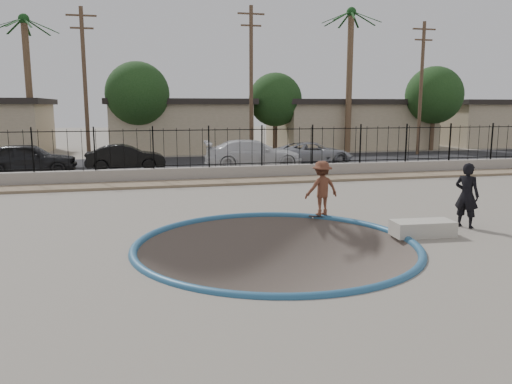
{
  "coord_description": "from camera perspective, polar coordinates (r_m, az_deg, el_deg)",
  "views": [
    {
      "loc": [
        -3.24,
        -12.37,
        3.36
      ],
      "look_at": [
        0.22,
        2.0,
        0.82
      ],
      "focal_mm": 35.0,
      "sensor_mm": 36.0,
      "label": 1
    }
  ],
  "objects": [
    {
      "name": "ground",
      "position": [
        24.98,
        -5.87,
        -0.57
      ],
      "size": [
        120.0,
        120.0,
        2.2
      ],
      "primitive_type": "cube",
      "color": "slate",
      "rests_on": "ground"
    },
    {
      "name": "bowl_pit",
      "position": [
        12.29,
        2.31,
        -6.11
      ],
      "size": [
        6.84,
        6.84,
        1.8
      ],
      "primitive_type": null,
      "color": "#453B35",
      "rests_on": "ground"
    },
    {
      "name": "coping_ring",
      "position": [
        12.29,
        2.31,
        -6.11
      ],
      "size": [
        7.04,
        7.04,
        0.2
      ],
      "primitive_type": "torus",
      "color": "#275980",
      "rests_on": "ground"
    },
    {
      "name": "rock_strip",
      "position": [
        22.06,
        -4.94,
        1.11
      ],
      "size": [
        42.0,
        1.6,
        0.11
      ],
      "primitive_type": "cube",
      "color": "#9C8166",
      "rests_on": "ground"
    },
    {
      "name": "retaining_wall",
      "position": [
        23.1,
        -5.36,
        2.11
      ],
      "size": [
        42.0,
        0.45,
        0.6
      ],
      "primitive_type": "cube",
      "color": "gray",
      "rests_on": "ground"
    },
    {
      "name": "fence",
      "position": [
        22.97,
        -5.41,
        5.08
      ],
      "size": [
        40.0,
        0.04,
        1.8
      ],
      "color": "black",
      "rests_on": "retaining_wall"
    },
    {
      "name": "street",
      "position": [
        29.73,
        -7.21,
        3.24
      ],
      "size": [
        90.0,
        8.0,
        0.04
      ],
      "primitive_type": "cube",
      "color": "black",
      "rests_on": "ground"
    },
    {
      "name": "house_center",
      "position": [
        39.03,
        -8.85,
        7.62
      ],
      "size": [
        10.6,
        8.6,
        3.9
      ],
      "color": "tan",
      "rests_on": "ground"
    },
    {
      "name": "house_east",
      "position": [
        42.54,
        10.47,
        7.74
      ],
      "size": [
        12.6,
        8.6,
        3.9
      ],
      "color": "tan",
      "rests_on": "ground"
    },
    {
      "name": "house_east_far",
      "position": [
        49.89,
        25.45,
        7.24
      ],
      "size": [
        11.6,
        8.6,
        3.9
      ],
      "color": "tan",
      "rests_on": "ground"
    },
    {
      "name": "palm_mid",
      "position": [
        37.14,
        -24.76,
        14.04
      ],
      "size": [
        2.3,
        2.3,
        9.3
      ],
      "color": "brown",
      "rests_on": "ground"
    },
    {
      "name": "palm_right",
      "position": [
        37.8,
        10.72,
        15.63
      ],
      "size": [
        2.3,
        2.3,
        10.3
      ],
      "color": "brown",
      "rests_on": "ground"
    },
    {
      "name": "utility_pole_left",
      "position": [
        31.51,
        -18.96,
        11.69
      ],
      "size": [
        1.7,
        0.24,
        9.0
      ],
      "color": "#473323",
      "rests_on": "ground"
    },
    {
      "name": "utility_pole_mid",
      "position": [
        32.23,
        -0.56,
        12.6
      ],
      "size": [
        1.7,
        0.24,
        9.5
      ],
      "color": "#473323",
      "rests_on": "ground"
    },
    {
      "name": "utility_pole_right",
      "position": [
        36.82,
        18.34,
        11.37
      ],
      "size": [
        1.7,
        0.24,
        9.0
      ],
      "color": "#473323",
      "rests_on": "ground"
    },
    {
      "name": "street_tree_left",
      "position": [
        35.38,
        -13.39,
        10.85
      ],
      "size": [
        4.32,
        4.32,
        6.36
      ],
      "color": "#473323",
      "rests_on": "ground"
    },
    {
      "name": "street_tree_mid",
      "position": [
        37.78,
        2.22,
        10.49
      ],
      "size": [
        3.96,
        3.96,
        5.83
      ],
      "color": "#473323",
      "rests_on": "ground"
    },
    {
      "name": "street_tree_right",
      "position": [
        40.94,
        19.7,
        10.37
      ],
      "size": [
        4.32,
        4.32,
        6.36
      ],
      "color": "#473323",
      "rests_on": "ground"
    },
    {
      "name": "skater",
      "position": [
        15.19,
        7.51,
        0.07
      ],
      "size": [
        1.14,
        0.75,
        1.65
      ],
      "primitive_type": "imported",
      "rotation": [
        0.0,
        0.0,
        3.28
      ],
      "color": "brown",
      "rests_on": "ground"
    },
    {
      "name": "skateboard",
      "position": [
        15.34,
        7.45,
        -2.77
      ],
      "size": [
        0.77,
        0.43,
        0.06
      ],
      "rotation": [
        0.0,
        0.0,
        -0.35
      ],
      "color": "black",
      "rests_on": "ground"
    },
    {
      "name": "videographer",
      "position": [
        15.09,
        22.94,
        -0.35
      ],
      "size": [
        0.73,
        0.8,
        1.82
      ],
      "primitive_type": "imported",
      "rotation": [
        0.0,
        0.0,
        2.15
      ],
      "color": "black",
      "rests_on": "ground"
    },
    {
      "name": "concrete_ledge",
      "position": [
        13.84,
        18.51,
        -3.95
      ],
      "size": [
        1.65,
        0.81,
        0.4
      ],
      "primitive_type": "cube",
      "rotation": [
        0.0,
        0.0,
        -0.07
      ],
      "color": "#B5AFA0",
      "rests_on": "ground"
    },
    {
      "name": "car_a",
      "position": [
        27.15,
        -24.61,
        3.5
      ],
      "size": [
        4.57,
        1.86,
        1.55
      ],
      "primitive_type": "imported",
      "rotation": [
        0.0,
        0.0,
        1.58
      ],
      "color": "black",
      "rests_on": "street"
    },
    {
      "name": "car_b",
      "position": [
        27.18,
        -14.69,
        3.84
      ],
      "size": [
        4.1,
        1.52,
        1.34
      ],
      "primitive_type": "imported",
      "rotation": [
        0.0,
        0.0,
        1.6
      ],
      "color": "black",
      "rests_on": "street"
    },
    {
      "name": "car_c",
      "position": [
        27.1,
        -0.28,
        4.36
      ],
      "size": [
        5.45,
        2.54,
        1.54
      ],
      "primitive_type": "imported",
      "rotation": [
        0.0,
        0.0,
        1.5
      ],
      "color": "silver",
      "rests_on": "street"
    },
    {
      "name": "car_d",
      "position": [
        29.27,
        6.56,
        4.44
      ],
      "size": [
        4.7,
        2.34,
        1.28
      ],
      "primitive_type": "imported",
      "rotation": [
        0.0,
        0.0,
        1.52
      ],
      "color": "#9C9EA4",
      "rests_on": "street"
    }
  ]
}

